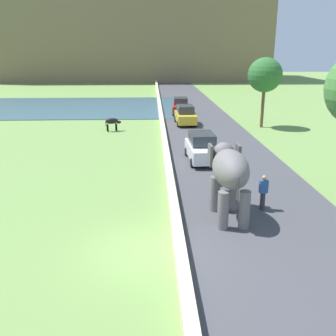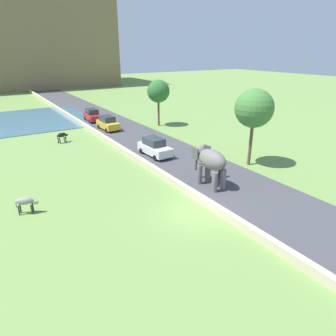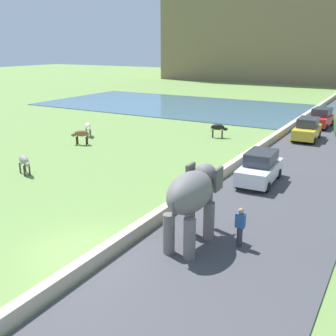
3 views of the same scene
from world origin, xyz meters
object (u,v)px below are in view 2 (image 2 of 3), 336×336
person_beside_elephant (220,168)px  cow_grey (26,202)px  car_white (155,147)px  car_red (92,115)px  elephant (210,161)px  cow_black (62,135)px  car_yellow (108,123)px

person_beside_elephant → cow_grey: (-14.32, 2.29, -0.04)m
car_white → car_red: (0.01, 18.27, 0.00)m
elephant → car_white: bearing=90.0°
elephant → car_white: size_ratio=0.85×
cow_grey → cow_black: bearing=68.0°
elephant → cow_black: size_ratio=2.46×
car_yellow → car_white: same height
cow_black → car_yellow: bearing=22.4°
person_beside_elephant → cow_black: person_beside_elephant is taller
car_yellow → cow_grey: size_ratio=2.89×
car_white → car_red: 18.27m
car_yellow → car_white: (-0.00, -12.26, 0.00)m
person_beside_elephant → cow_grey: 14.50m
elephant → person_beside_elephant: (1.69, 0.67, -1.16)m
car_white → elephant: bearing=-90.0°
car_red → cow_grey: car_red is taller
cow_grey → elephant: bearing=-13.2°
person_beside_elephant → car_red: car_red is taller
person_beside_elephant → car_red: (-1.68, 25.99, 0.03)m
elephant → car_red: size_ratio=0.85×
car_white → cow_grey: size_ratio=2.90×
elephant → cow_grey: size_ratio=2.47×
car_red → cow_black: 10.93m
car_red → cow_black: (-6.58, -8.73, -0.06)m
car_yellow → cow_grey: (-12.63, -17.68, -0.06)m
cow_black → cow_grey: (-6.06, -14.97, 0.00)m
person_beside_elephant → car_white: bearing=102.3°
elephant → cow_black: bearing=110.1°
car_white → car_red: bearing=90.0°
person_beside_elephant → car_white: 7.90m
car_yellow → car_red: (0.00, 6.01, 0.00)m
car_white → cow_black: (-6.57, 9.54, -0.06)m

